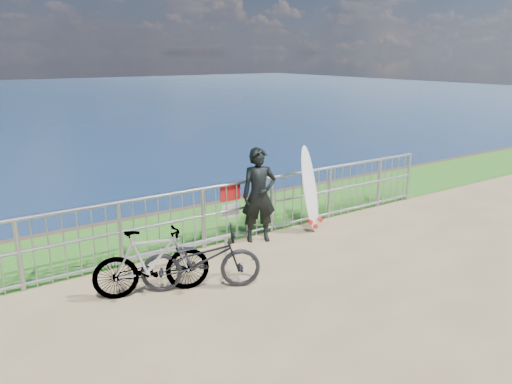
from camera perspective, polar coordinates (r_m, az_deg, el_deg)
grass_strip at (r=10.21m, az=-6.45°, el=-3.79°), size 120.00×120.00×0.00m
railing at (r=9.12m, az=-3.22°, el=-2.31°), size 10.06×0.10×1.13m
surfer at (r=9.11m, az=0.34°, el=-0.37°), size 0.75×0.63×1.75m
surfboard at (r=9.72m, az=6.22°, el=-0.02°), size 0.54×0.51×1.69m
bicycle_near at (r=7.42m, az=-6.31°, el=-7.70°), size 1.84×1.30×0.92m
bicycle_far at (r=7.35m, az=-11.83°, el=-7.84°), size 1.73×0.92×1.00m
bike_rack at (r=8.21m, az=-8.69°, el=-6.42°), size 1.92×0.05×0.40m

